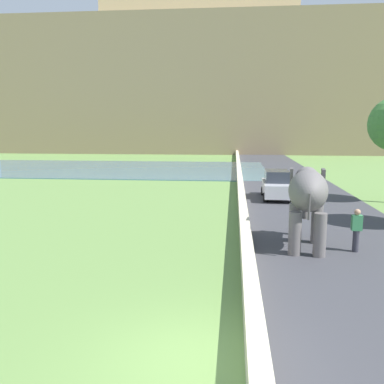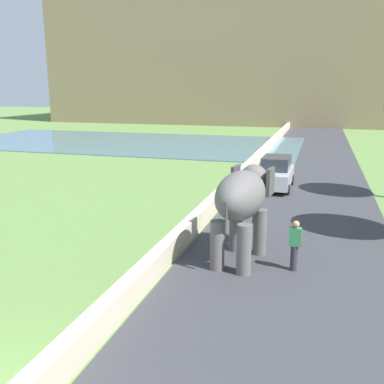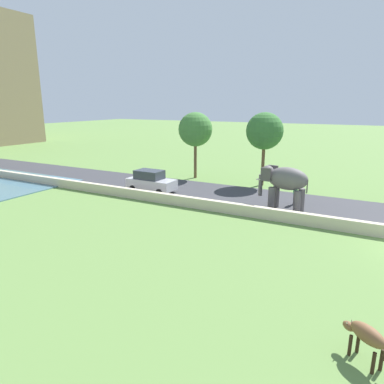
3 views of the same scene
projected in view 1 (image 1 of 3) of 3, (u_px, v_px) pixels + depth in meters
The scene contains 9 objects.
ground_plane at pixel (194, 362), 8.18m from camera, with size 220.00×220.00×0.00m, color #608442.
road_surface at pixel (299, 196), 27.33m from camera, with size 7.00×120.00×0.06m, color #38383D.
barrier_wall at pixel (241, 195), 25.69m from camera, with size 0.40×110.00×0.73m, color beige.
lake at pixel (96, 168), 44.81m from camera, with size 36.00×18.00×0.08m, color slate.
hill_distant at pixel (199, 91), 78.30m from camera, with size 64.00×28.00×21.98m, color #897556.
fort_on_hill at pixel (197, 12), 76.14m from camera, with size 35.09×8.00×6.89m.
elephant at pixel (308, 195), 15.45m from camera, with size 1.74×3.55×2.99m.
person_beside_elephant at pixel (356, 230), 15.02m from camera, with size 0.36×0.22×1.63m.
car_silver at pixel (277, 185), 26.15m from camera, with size 1.85×4.03×1.80m.
Camera 1 is at (0.72, -7.52, 4.57)m, focal length 39.18 mm.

